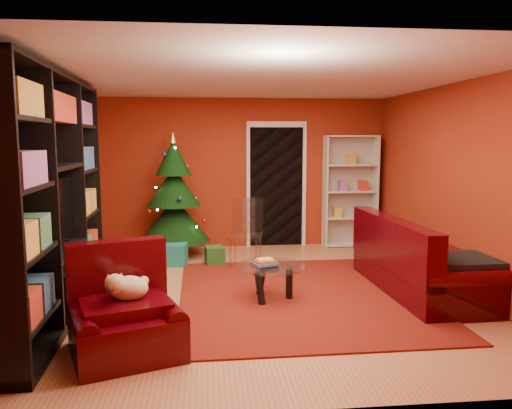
{
  "coord_description": "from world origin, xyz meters",
  "views": [
    {
      "loc": [
        -0.65,
        -5.98,
        1.89
      ],
      "look_at": [
        0.0,
        0.4,
        1.05
      ],
      "focal_mm": 35.0,
      "sensor_mm": 36.0,
      "label": 1
    }
  ],
  "objects": [
    {
      "name": "floor",
      "position": [
        0.0,
        0.0,
        -0.03
      ],
      "size": [
        5.0,
        5.5,
        0.05
      ],
      "primitive_type": "cube",
      "color": "#B06C47",
      "rests_on": "ground"
    },
    {
      "name": "ceiling",
      "position": [
        0.0,
        0.0,
        2.62
      ],
      "size": [
        5.0,
        5.5,
        0.05
      ],
      "primitive_type": "cube",
      "color": "silver",
      "rests_on": "wall_back"
    },
    {
      "name": "wall_back",
      "position": [
        0.0,
        2.77,
        1.3
      ],
      "size": [
        5.0,
        0.05,
        2.6
      ],
      "primitive_type": "cube",
      "color": "maroon",
      "rests_on": "ground"
    },
    {
      "name": "wall_left",
      "position": [
        -2.52,
        0.0,
        1.3
      ],
      "size": [
        0.05,
        5.5,
        2.6
      ],
      "primitive_type": "cube",
      "color": "maroon",
      "rests_on": "ground"
    },
    {
      "name": "wall_right",
      "position": [
        2.52,
        0.0,
        1.3
      ],
      "size": [
        0.05,
        5.5,
        2.6
      ],
      "primitive_type": "cube",
      "color": "maroon",
      "rests_on": "ground"
    },
    {
      "name": "doorway",
      "position": [
        0.6,
        2.73,
        1.05
      ],
      "size": [
        1.06,
        0.6,
        2.16
      ],
      "primitive_type": null,
      "color": "black",
      "rests_on": "floor"
    },
    {
      "name": "rug",
      "position": [
        0.48,
        -0.2,
        0.01
      ],
      "size": [
        2.94,
        3.41,
        0.02
      ],
      "primitive_type": "cube",
      "rotation": [
        0.0,
        0.0,
        0.01
      ],
      "color": "maroon",
      "rests_on": "floor"
    },
    {
      "name": "media_unit",
      "position": [
        -2.27,
        -0.64,
        1.27
      ],
      "size": [
        0.63,
        3.34,
        2.55
      ],
      "primitive_type": null,
      "rotation": [
        0.0,
        0.0,
        0.04
      ],
      "color": "black",
      "rests_on": "floor"
    },
    {
      "name": "christmas_tree",
      "position": [
        -1.15,
        2.11,
        0.98
      ],
      "size": [
        1.41,
        1.41,
        2.03
      ],
      "primitive_type": null,
      "rotation": [
        0.0,
        0.0,
        -0.28
      ],
      "color": "black",
      "rests_on": "floor"
    },
    {
      "name": "gift_box_teal",
      "position": [
        -1.11,
        1.48,
        0.16
      ],
      "size": [
        0.36,
        0.36,
        0.32
      ],
      "primitive_type": "cube",
      "rotation": [
        0.0,
        0.0,
        -0.13
      ],
      "color": "#187D75",
      "rests_on": "floor"
    },
    {
      "name": "gift_box_green",
      "position": [
        -0.53,
        1.47,
        0.14
      ],
      "size": [
        0.31,
        0.31,
        0.27
      ],
      "primitive_type": "cube",
      "rotation": [
        0.0,
        0.0,
        0.16
      ],
      "color": "#1C531C",
      "rests_on": "floor"
    },
    {
      "name": "white_bookshelf",
      "position": [
        1.9,
        2.57,
        0.98
      ],
      "size": [
        0.94,
        0.35,
        2.01
      ],
      "primitive_type": null,
      "rotation": [
        0.0,
        0.0,
        0.02
      ],
      "color": "white",
      "rests_on": "floor"
    },
    {
      "name": "armchair",
      "position": [
        -1.37,
        -1.66,
        0.39
      ],
      "size": [
        1.27,
        1.27,
        0.77
      ],
      "primitive_type": null,
      "rotation": [
        0.0,
        0.0,
        0.34
      ],
      "color": "#2F0107",
      "rests_on": "rug"
    },
    {
      "name": "dog",
      "position": [
        -1.34,
        -1.59,
        0.58
      ],
      "size": [
        0.48,
        0.42,
        0.25
      ],
      "primitive_type": null,
      "rotation": [
        0.0,
        0.0,
        0.34
      ],
      "color": "beige",
      "rests_on": "armchair"
    },
    {
      "name": "sofa",
      "position": [
        2.02,
        -0.17,
        0.48
      ],
      "size": [
        1.08,
        2.25,
        0.95
      ],
      "primitive_type": null,
      "rotation": [
        0.0,
        0.0,
        1.61
      ],
      "color": "#2F0107",
      "rests_on": "rug"
    },
    {
      "name": "coffee_table",
      "position": [
        0.1,
        -0.31,
        0.21
      ],
      "size": [
        1.05,
        1.05,
        0.51
      ],
      "primitive_type": null,
      "rotation": [
        0.0,
        0.0,
        0.35
      ],
      "color": "gray",
      "rests_on": "rug"
    },
    {
      "name": "acrylic_chair",
      "position": [
        -0.07,
        1.29,
        0.46
      ],
      "size": [
        0.58,
        0.61,
        0.91
      ],
      "primitive_type": null,
      "rotation": [
        0.0,
        0.0,
        -0.25
      ],
      "color": "#66605B",
      "rests_on": "rug"
    }
  ]
}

